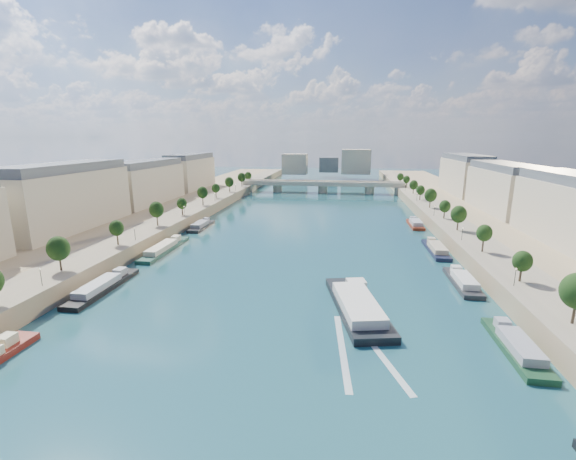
% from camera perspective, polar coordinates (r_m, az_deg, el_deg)
% --- Properties ---
extents(ground, '(700.00, 700.00, 0.00)m').
position_cam_1_polar(ground, '(147.95, 2.55, -1.16)').
color(ground, '#0C3538').
rests_on(ground, ground).
extents(quay_left, '(44.00, 520.00, 5.00)m').
position_cam_1_polar(quay_left, '(169.84, -22.39, 0.61)').
color(quay_left, '#9E8460').
rests_on(quay_left, ground).
extents(quay_right, '(44.00, 520.00, 5.00)m').
position_cam_1_polar(quay_right, '(157.92, 29.55, -1.07)').
color(quay_right, '#9E8460').
rests_on(quay_right, ground).
extents(pave_left, '(14.00, 520.00, 0.10)m').
position_cam_1_polar(pave_left, '(162.27, -17.90, 1.34)').
color(pave_left, gray).
rests_on(pave_left, quay_left).
extents(pave_right, '(14.00, 520.00, 0.10)m').
position_cam_1_polar(pave_right, '(152.44, 24.42, 0.01)').
color(pave_right, gray).
rests_on(pave_right, quay_right).
extents(trees_left, '(4.80, 268.80, 8.26)m').
position_cam_1_polar(trees_left, '(162.18, -17.09, 3.35)').
color(trees_left, '#382B1E').
rests_on(trees_left, ground).
extents(trees_right, '(4.80, 268.80, 8.26)m').
position_cam_1_polar(trees_right, '(160.29, 22.96, 2.75)').
color(trees_right, '#382B1E').
rests_on(trees_right, ground).
extents(lamps_left, '(0.36, 200.36, 4.28)m').
position_cam_1_polar(lamps_left, '(150.98, -18.06, 1.51)').
color(lamps_left, black).
rests_on(lamps_left, ground).
extents(lamps_right, '(0.36, 200.36, 4.28)m').
position_cam_1_polar(lamps_right, '(155.39, 22.43, 1.47)').
color(lamps_right, black).
rests_on(lamps_right, ground).
extents(buildings_left, '(16.00, 226.00, 23.20)m').
position_cam_1_polar(buildings_left, '(184.44, -24.43, 5.78)').
color(buildings_left, beige).
rests_on(buildings_left, ground).
extents(buildings_right, '(16.00, 226.00, 23.20)m').
position_cam_1_polar(buildings_right, '(171.48, 32.72, 4.34)').
color(buildings_right, beige).
rests_on(buildings_right, ground).
extents(skyline, '(79.00, 42.00, 22.00)m').
position_cam_1_polar(skyline, '(362.85, 6.52, 9.85)').
color(skyline, beige).
rests_on(skyline, ground).
extents(bridge, '(112.00, 12.00, 8.15)m').
position_cam_1_polar(bridge, '(270.26, 5.18, 6.60)').
color(bridge, '#C1B79E').
rests_on(bridge, ground).
extents(tour_barge, '(15.28, 32.51, 4.25)m').
position_cam_1_polar(tour_barge, '(88.38, 10.21, -10.93)').
color(tour_barge, black).
rests_on(tour_barge, ground).
extents(wake, '(12.94, 26.01, 0.04)m').
position_cam_1_polar(wake, '(74.28, 10.60, -17.05)').
color(wake, silver).
rests_on(wake, ground).
extents(moored_barges_left, '(5.00, 127.76, 3.60)m').
position_cam_1_polar(moored_barges_left, '(121.51, -21.56, -5.01)').
color(moored_barges_left, maroon).
rests_on(moored_barges_left, ground).
extents(moored_barges_right, '(5.00, 158.88, 3.60)m').
position_cam_1_polar(moored_barges_right, '(108.11, 24.94, -7.62)').
color(moored_barges_right, black).
rests_on(moored_barges_right, ground).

